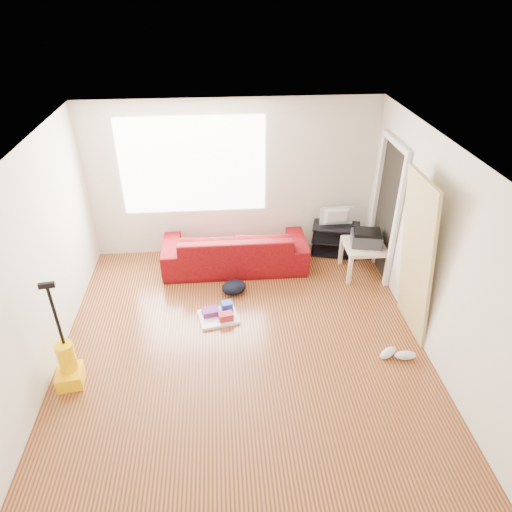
{
  "coord_description": "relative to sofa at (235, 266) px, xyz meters",
  "views": [
    {
      "loc": [
        -0.2,
        -4.17,
        4.01
      ],
      "look_at": [
        0.2,
        0.6,
        1.02
      ],
      "focal_mm": 32.0,
      "sensor_mm": 36.0,
      "label": 1
    }
  ],
  "objects": [
    {
      "name": "room",
      "position": [
        0.09,
        -1.8,
        1.25
      ],
      "size": [
        4.51,
        5.01,
        2.51
      ],
      "color": "#3F2711",
      "rests_on": "ground"
    },
    {
      "name": "sofa",
      "position": [
        0.0,
        0.0,
        0.0
      ],
      "size": [
        2.24,
        0.87,
        0.65
      ],
      "primitive_type": "imported",
      "rotation": [
        0.0,
        0.0,
        3.14
      ],
      "color": "#3C0208",
      "rests_on": "ground"
    },
    {
      "name": "tv_stand",
      "position": [
        1.66,
        0.27,
        0.27
      ],
      "size": [
        0.84,
        0.62,
        0.52
      ],
      "rotation": [
        0.0,
        0.0,
        -0.28
      ],
      "color": "black",
      "rests_on": "ground"
    },
    {
      "name": "tv",
      "position": [
        1.66,
        0.27,
        0.67
      ],
      "size": [
        0.54,
        0.07,
        0.31
      ],
      "primitive_type": "imported",
      "rotation": [
        0.0,
        0.0,
        3.14
      ],
      "color": "black",
      "rests_on": "tv_stand"
    },
    {
      "name": "side_table",
      "position": [
        1.96,
        -0.35,
        0.42
      ],
      "size": [
        0.63,
        0.63,
        0.5
      ],
      "rotation": [
        0.0,
        0.0,
        -0.01
      ],
      "color": "#DAB18C",
      "rests_on": "ground"
    },
    {
      "name": "printer",
      "position": [
        1.96,
        -0.35,
        0.62
      ],
      "size": [
        0.5,
        0.42,
        0.23
      ],
      "rotation": [
        0.0,
        0.0,
        -0.2
      ],
      "color": "#2B2A32",
      "rests_on": "side_table"
    },
    {
      "name": "bucket",
      "position": [
        0.1,
        -0.17,
        0.0
      ],
      "size": [
        0.3,
        0.3,
        0.3
      ],
      "primitive_type": "cylinder",
      "rotation": [
        0.0,
        0.0,
        -0.03
      ],
      "color": "#111EB6",
      "rests_on": "ground"
    },
    {
      "name": "toilet_paper",
      "position": [
        0.1,
        -0.17,
        0.21
      ],
      "size": [
        0.13,
        0.13,
        0.12
      ],
      "primitive_type": "cylinder",
      "color": "white",
      "rests_on": "bucket"
    },
    {
      "name": "cleaning_tray",
      "position": [
        -0.28,
        -1.27,
        0.06
      ],
      "size": [
        0.59,
        0.51,
        0.18
      ],
      "rotation": [
        0.0,
        0.0,
        0.2
      ],
      "color": "white",
      "rests_on": "ground"
    },
    {
      "name": "backpack",
      "position": [
        -0.05,
        -0.72,
        0.0
      ],
      "size": [
        0.43,
        0.39,
        0.2
      ],
      "primitive_type": "ellipsoid",
      "rotation": [
        0.0,
        0.0,
        0.35
      ],
      "color": "black",
      "rests_on": "ground"
    },
    {
      "name": "sneakers",
      "position": [
        1.86,
        -2.21,
        0.05
      ],
      "size": [
        0.47,
        0.24,
        0.11
      ],
      "rotation": [
        0.0,
        0.0,
        0.15
      ],
      "color": "silver",
      "rests_on": "ground"
    },
    {
      "name": "vacuum",
      "position": [
        -1.99,
        -2.25,
        0.25
      ],
      "size": [
        0.32,
        0.36,
        1.34
      ],
      "rotation": [
        0.0,
        0.0,
        0.15
      ],
      "color": "#FFB800",
      "rests_on": "ground"
    },
    {
      "name": "door_panel",
      "position": [
        2.14,
        -1.64,
        0.0
      ],
      "size": [
        0.26,
        0.85,
        2.12
      ],
      "primitive_type": "cube",
      "rotation": [
        0.0,
        -0.1,
        0.0
      ],
      "color": "tan",
      "rests_on": "ground"
    }
  ]
}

